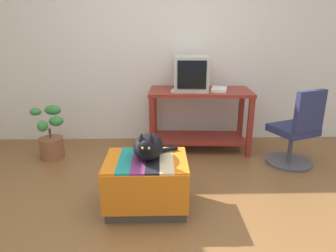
{
  "coord_description": "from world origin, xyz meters",
  "views": [
    {
      "loc": [
        -0.04,
        -2.06,
        1.48
      ],
      "look_at": [
        0.03,
        0.85,
        0.55
      ],
      "focal_mm": 32.19,
      "sensor_mm": 36.0,
      "label": 1
    }
  ],
  "objects_px": {
    "potted_plant": "(51,138)",
    "desk": "(199,110)",
    "cat": "(148,146)",
    "ottoman_with_blanket": "(146,183)",
    "office_chair": "(296,133)",
    "tv_monitor": "(191,73)",
    "book": "(219,89)",
    "keyboard": "(188,91)"
  },
  "relations": [
    {
      "from": "tv_monitor",
      "to": "book",
      "type": "relative_size",
      "value": 1.98
    },
    {
      "from": "keyboard",
      "to": "office_chair",
      "type": "relative_size",
      "value": 0.45
    },
    {
      "from": "book",
      "to": "tv_monitor",
      "type": "bearing_deg",
      "value": 179.68
    },
    {
      "from": "book",
      "to": "ottoman_with_blanket",
      "type": "relative_size",
      "value": 0.39
    },
    {
      "from": "desk",
      "to": "book",
      "type": "bearing_deg",
      "value": -11.28
    },
    {
      "from": "potted_plant",
      "to": "desk",
      "type": "bearing_deg",
      "value": 7.89
    },
    {
      "from": "keyboard",
      "to": "office_chair",
      "type": "distance_m",
      "value": 1.31
    },
    {
      "from": "keyboard",
      "to": "potted_plant",
      "type": "bearing_deg",
      "value": -168.64
    },
    {
      "from": "desk",
      "to": "tv_monitor",
      "type": "distance_m",
      "value": 0.47
    },
    {
      "from": "keyboard",
      "to": "book",
      "type": "xyz_separation_m",
      "value": [
        0.38,
        0.07,
        0.01
      ]
    },
    {
      "from": "cat",
      "to": "office_chair",
      "type": "bearing_deg",
      "value": 28.94
    },
    {
      "from": "cat",
      "to": "tv_monitor",
      "type": "bearing_deg",
      "value": 73.48
    },
    {
      "from": "tv_monitor",
      "to": "office_chair",
      "type": "xyz_separation_m",
      "value": [
        1.14,
        -0.57,
        -0.59
      ]
    },
    {
      "from": "cat",
      "to": "potted_plant",
      "type": "xyz_separation_m",
      "value": [
        -1.21,
        1.07,
        -0.31
      ]
    },
    {
      "from": "tv_monitor",
      "to": "potted_plant",
      "type": "distance_m",
      "value": 1.86
    },
    {
      "from": "office_chair",
      "to": "keyboard",
      "type": "bearing_deg",
      "value": -41.39
    },
    {
      "from": "keyboard",
      "to": "tv_monitor",
      "type": "bearing_deg",
      "value": 82.15
    },
    {
      "from": "book",
      "to": "office_chair",
      "type": "relative_size",
      "value": 0.3
    },
    {
      "from": "cat",
      "to": "ottoman_with_blanket",
      "type": "bearing_deg",
      "value": -127.25
    },
    {
      "from": "tv_monitor",
      "to": "potted_plant",
      "type": "bearing_deg",
      "value": -167.74
    },
    {
      "from": "keyboard",
      "to": "potted_plant",
      "type": "relative_size",
      "value": 0.64
    },
    {
      "from": "tv_monitor",
      "to": "ottoman_with_blanket",
      "type": "bearing_deg",
      "value": -107.14
    },
    {
      "from": "ottoman_with_blanket",
      "to": "potted_plant",
      "type": "xyz_separation_m",
      "value": [
        -1.19,
        1.1,
        0.02
      ]
    },
    {
      "from": "tv_monitor",
      "to": "cat",
      "type": "height_order",
      "value": "tv_monitor"
    },
    {
      "from": "ottoman_with_blanket",
      "to": "cat",
      "type": "height_order",
      "value": "cat"
    },
    {
      "from": "desk",
      "to": "tv_monitor",
      "type": "bearing_deg",
      "value": 166.07
    },
    {
      "from": "desk",
      "to": "ottoman_with_blanket",
      "type": "relative_size",
      "value": 1.85
    },
    {
      "from": "ottoman_with_blanket",
      "to": "office_chair",
      "type": "height_order",
      "value": "office_chair"
    },
    {
      "from": "keyboard",
      "to": "cat",
      "type": "bearing_deg",
      "value": -102.82
    },
    {
      "from": "book",
      "to": "keyboard",
      "type": "bearing_deg",
      "value": -154.75
    },
    {
      "from": "tv_monitor",
      "to": "book",
      "type": "xyz_separation_m",
      "value": [
        0.34,
        -0.09,
        -0.18
      ]
    },
    {
      "from": "potted_plant",
      "to": "office_chair",
      "type": "relative_size",
      "value": 0.71
    },
    {
      "from": "tv_monitor",
      "to": "ottoman_with_blanket",
      "type": "xyz_separation_m",
      "value": [
        -0.5,
        -1.38,
        -0.75
      ]
    },
    {
      "from": "keyboard",
      "to": "cat",
      "type": "height_order",
      "value": "keyboard"
    },
    {
      "from": "book",
      "to": "ottoman_with_blanket",
      "type": "bearing_deg",
      "value": -108.47
    },
    {
      "from": "keyboard",
      "to": "potted_plant",
      "type": "height_order",
      "value": "keyboard"
    },
    {
      "from": "cat",
      "to": "office_chair",
      "type": "height_order",
      "value": "office_chair"
    },
    {
      "from": "desk",
      "to": "keyboard",
      "type": "bearing_deg",
      "value": -138.59
    },
    {
      "from": "tv_monitor",
      "to": "keyboard",
      "type": "distance_m",
      "value": 0.25
    },
    {
      "from": "book",
      "to": "office_chair",
      "type": "height_order",
      "value": "office_chair"
    },
    {
      "from": "desk",
      "to": "tv_monitor",
      "type": "relative_size",
      "value": 2.38
    },
    {
      "from": "desk",
      "to": "tv_monitor",
      "type": "height_order",
      "value": "tv_monitor"
    }
  ]
}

